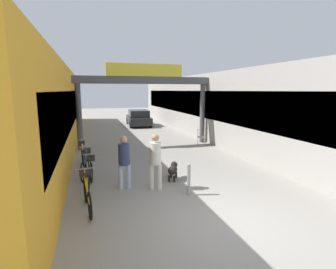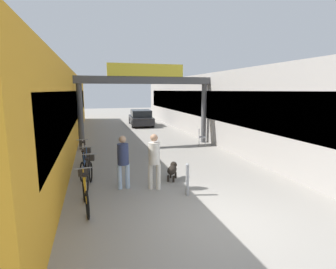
% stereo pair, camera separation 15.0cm
% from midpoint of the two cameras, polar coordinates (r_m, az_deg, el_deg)
% --- Properties ---
extents(ground_plane, '(80.00, 80.00, 0.00)m').
position_cam_midpoint_polar(ground_plane, '(6.46, 12.33, -18.06)').
color(ground_plane, gray).
extents(storefront_left, '(3.00, 26.00, 3.93)m').
position_cam_midpoint_polar(storefront_left, '(16.20, -24.20, 5.19)').
color(storefront_left, gold).
rests_on(storefront_left, ground_plane).
extents(storefront_right, '(3.00, 26.00, 3.93)m').
position_cam_midpoint_polar(storefront_right, '(17.87, 10.31, 6.21)').
color(storefront_right, '#9E9993').
rests_on(storefront_right, ground_plane).
extents(arcade_sign_gateway, '(7.40, 0.47, 4.32)m').
position_cam_midpoint_polar(arcade_sign_gateway, '(14.02, -4.54, 10.00)').
color(arcade_sign_gateway, '#4C4C4F').
rests_on(arcade_sign_gateway, ground_plane).
extents(pedestrian_with_dog, '(0.44, 0.44, 1.70)m').
position_cam_midpoint_polar(pedestrian_with_dog, '(7.87, -2.47, -5.13)').
color(pedestrian_with_dog, silver).
rests_on(pedestrian_with_dog, ground_plane).
extents(pedestrian_companion, '(0.38, 0.35, 1.64)m').
position_cam_midpoint_polar(pedestrian_companion, '(8.02, -9.22, -5.25)').
color(pedestrian_companion, '#A5BFE0').
rests_on(pedestrian_companion, ground_plane).
extents(dog_on_leash, '(0.58, 0.78, 0.56)m').
position_cam_midpoint_polar(dog_on_leash, '(8.88, 1.44, -7.61)').
color(dog_on_leash, black).
rests_on(dog_on_leash, ground_plane).
extents(bicycle_orange_nearest, '(0.46, 1.69, 0.98)m').
position_cam_midpoint_polar(bicycle_orange_nearest, '(7.10, -17.02, -11.80)').
color(bicycle_orange_nearest, black).
rests_on(bicycle_orange_nearest, ground_plane).
extents(bicycle_black_second, '(0.46, 1.69, 0.98)m').
position_cam_midpoint_polar(bicycle_black_second, '(8.56, -16.33, -8.05)').
color(bicycle_black_second, black).
rests_on(bicycle_black_second, ground_plane).
extents(bicycle_blue_third, '(0.46, 1.68, 0.98)m').
position_cam_midpoint_polar(bicycle_blue_third, '(9.66, -17.12, -6.08)').
color(bicycle_blue_third, black).
rests_on(bicycle_blue_third, ground_plane).
extents(bicycle_silver_farthest, '(0.46, 1.69, 0.98)m').
position_cam_midpoint_polar(bicycle_silver_farthest, '(11.17, -17.56, -3.99)').
color(bicycle_silver_farthest, black).
rests_on(bicycle_silver_farthest, ground_plane).
extents(bollard_post_metal, '(0.10, 0.10, 0.94)m').
position_cam_midpoint_polar(bollard_post_metal, '(7.57, 4.79, -9.67)').
color(bollard_post_metal, gray).
rests_on(bollard_post_metal, ground_plane).
extents(cafe_chair_aluminium_nearer, '(0.53, 0.53, 0.89)m').
position_cam_midpoint_polar(cafe_chair_aluminium_nearer, '(14.28, 7.47, -0.29)').
color(cafe_chair_aluminium_nearer, gray).
rests_on(cafe_chair_aluminium_nearer, ground_plane).
extents(parked_car_black, '(1.98, 4.09, 1.33)m').
position_cam_midpoint_polar(parked_car_black, '(22.45, -5.75, 3.59)').
color(parked_car_black, black).
rests_on(parked_car_black, ground_plane).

